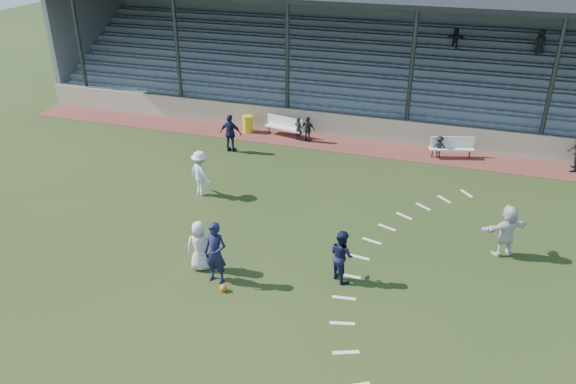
# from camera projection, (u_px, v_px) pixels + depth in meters

# --- Properties ---
(ground) EXTENTS (90.00, 90.00, 0.00)m
(ground) POSITION_uv_depth(u_px,v_px,m) (264.00, 260.00, 18.35)
(ground) COLOR #273515
(ground) RESTS_ON ground
(cinder_track) EXTENTS (34.00, 2.00, 0.02)m
(cinder_track) POSITION_uv_depth(u_px,v_px,m) (339.00, 144.00, 27.24)
(cinder_track) COLOR brown
(cinder_track) RESTS_ON ground
(retaining_wall) EXTENTS (34.00, 0.18, 1.20)m
(retaining_wall) POSITION_uv_depth(u_px,v_px,m) (344.00, 126.00, 27.86)
(retaining_wall) COLOR beige
(retaining_wall) RESTS_ON ground
(bench_left) EXTENTS (2.04, 0.88, 0.95)m
(bench_left) POSITION_uv_depth(u_px,v_px,m) (284.00, 125.00, 28.04)
(bench_left) COLOR white
(bench_left) RESTS_ON cinder_track
(bench_right) EXTENTS (2.03, 1.01, 0.95)m
(bench_right) POSITION_uv_depth(u_px,v_px,m) (452.00, 145.00, 25.64)
(bench_right) COLOR white
(bench_right) RESTS_ON cinder_track
(trash_bin) EXTENTS (0.53, 0.53, 0.85)m
(trash_bin) POSITION_uv_depth(u_px,v_px,m) (248.00, 124.00, 28.60)
(trash_bin) COLOR gold
(trash_bin) RESTS_ON cinder_track
(football) EXTENTS (0.22, 0.22, 0.22)m
(football) POSITION_uv_depth(u_px,v_px,m) (223.00, 288.00, 16.84)
(football) COLOR orange
(football) RESTS_ON ground
(player_white_lead) EXTENTS (0.95, 0.78, 1.67)m
(player_white_lead) POSITION_uv_depth(u_px,v_px,m) (200.00, 246.00, 17.59)
(player_white_lead) COLOR silver
(player_white_lead) RESTS_ON ground
(player_navy_lead) EXTENTS (0.77, 0.54, 2.01)m
(player_navy_lead) POSITION_uv_depth(u_px,v_px,m) (215.00, 253.00, 16.92)
(player_navy_lead) COLOR #141737
(player_navy_lead) RESTS_ON ground
(player_navy_mid) EXTENTS (1.04, 1.03, 1.70)m
(player_navy_mid) POSITION_uv_depth(u_px,v_px,m) (342.00, 255.00, 17.09)
(player_navy_mid) COLOR #141737
(player_navy_mid) RESTS_ON ground
(player_white_wing) EXTENTS (1.38, 1.16, 1.85)m
(player_white_wing) POSITION_uv_depth(u_px,v_px,m) (201.00, 173.00, 22.17)
(player_white_wing) COLOR silver
(player_white_wing) RESTS_ON ground
(player_navy_wing) EXTENTS (1.05, 0.45, 1.79)m
(player_navy_wing) POSITION_uv_depth(u_px,v_px,m) (231.00, 133.00, 26.14)
(player_navy_wing) COLOR #141737
(player_navy_wing) RESTS_ON ground
(player_white_back) EXTENTS (1.69, 1.36, 1.80)m
(player_white_back) POSITION_uv_depth(u_px,v_px,m) (507.00, 231.00, 18.29)
(player_white_back) COLOR silver
(player_white_back) RESTS_ON ground
(official) EXTENTS (0.84, 0.99, 1.77)m
(official) POSITION_uv_depth(u_px,v_px,m) (576.00, 152.00, 24.15)
(official) COLOR black
(official) RESTS_ON cinder_track
(sub_left_near) EXTENTS (0.48, 0.38, 1.17)m
(sub_left_near) POSITION_uv_depth(u_px,v_px,m) (298.00, 129.00, 27.48)
(sub_left_near) COLOR black
(sub_left_near) RESTS_ON cinder_track
(sub_left_far) EXTENTS (0.79, 0.47, 1.25)m
(sub_left_far) POSITION_uv_depth(u_px,v_px,m) (308.00, 129.00, 27.31)
(sub_left_far) COLOR black
(sub_left_far) RESTS_ON cinder_track
(sub_right) EXTENTS (0.73, 0.51, 1.03)m
(sub_right) POSITION_uv_depth(u_px,v_px,m) (439.00, 146.00, 25.64)
(sub_right) COLOR black
(sub_right) RESTS_ON cinder_track
(grandstand) EXTENTS (34.60, 9.00, 6.61)m
(grandstand) POSITION_uv_depth(u_px,v_px,m) (365.00, 70.00, 31.12)
(grandstand) COLOR gray
(grandstand) RESTS_ON ground
(penalty_arc) EXTENTS (3.89, 14.63, 0.01)m
(penalty_arc) POSITION_uv_depth(u_px,v_px,m) (390.00, 283.00, 17.22)
(penalty_arc) COLOR white
(penalty_arc) RESTS_ON ground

